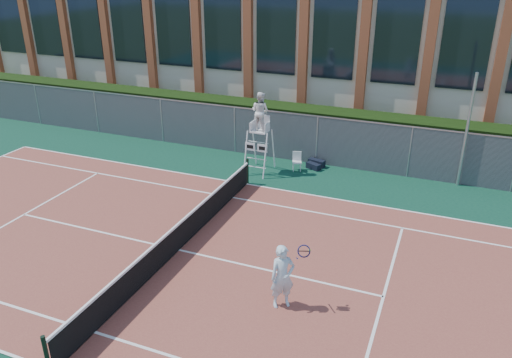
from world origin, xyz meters
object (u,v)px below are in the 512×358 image
at_px(steel_pole, 467,131).
at_px(tennis_player, 283,277).
at_px(umpire_chair, 260,114).
at_px(plastic_chair, 297,160).

relative_size(steel_pole, tennis_player, 2.57).
distance_m(steel_pole, umpire_chair, 8.22).
height_order(steel_pole, tennis_player, steel_pole).
distance_m(plastic_chair, tennis_player, 9.48).
relative_size(umpire_chair, plastic_chair, 4.28).
bearing_deg(umpire_chair, plastic_chair, 25.94).
xyz_separation_m(umpire_chair, tennis_player, (3.97, -8.42, -1.66)).
distance_m(steel_pole, plastic_chair, 6.91).
xyz_separation_m(steel_pole, plastic_chair, (-6.60, -0.95, -1.81)).
bearing_deg(steel_pole, plastic_chair, -171.84).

